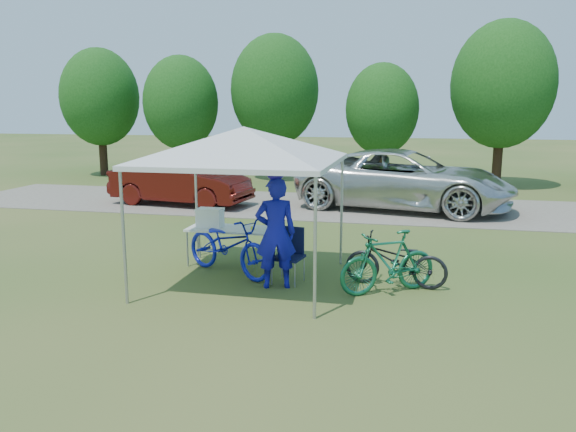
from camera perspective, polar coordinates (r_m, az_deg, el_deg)
name	(u,v)px	position (r m, az deg, el deg)	size (l,w,h in m)	color
ground	(246,282)	(10.07, -4.30, -6.66)	(100.00, 100.00, 0.00)	#2D5119
gravel_strip	(320,206)	(17.67, 3.23, 1.05)	(24.00, 5.00, 0.02)	gray
canopy	(244,131)	(9.61, -4.52, 8.59)	(4.53, 4.53, 3.00)	#A5A5AA
treeline	(338,95)	(23.44, 5.07, 12.10)	(24.89, 4.28, 6.30)	#382314
folding_table	(234,230)	(10.99, -5.52, -1.44)	(1.80, 0.75, 0.74)	white
folding_chair	(290,250)	(9.94, 0.16, -3.43)	(0.57, 0.59, 0.97)	#0E1233
cooler	(210,218)	(11.10, -7.93, -0.16)	(0.51, 0.34, 0.37)	white
ice_cream_cup	(253,228)	(10.81, -3.61, -1.22)	(0.08, 0.08, 0.06)	yellow
cyclist	(276,233)	(9.50, -1.26, -1.75)	(0.69, 0.46, 1.91)	#1414A3
bike_blue	(229,245)	(10.40, -6.06, -2.94)	(0.74, 2.11, 1.11)	#1721CA
bike_green	(388,262)	(9.46, 10.13, -4.63)	(0.50, 1.75, 1.05)	#166440
bike_dark	(396,261)	(9.83, 10.90, -4.49)	(0.61, 1.75, 0.92)	black
minivan	(404,179)	(17.33, 11.73, 3.67)	(2.97, 6.45, 1.79)	silver
sedan	(181,181)	(18.07, -10.86, 3.50)	(1.57, 4.50, 1.48)	#51120D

